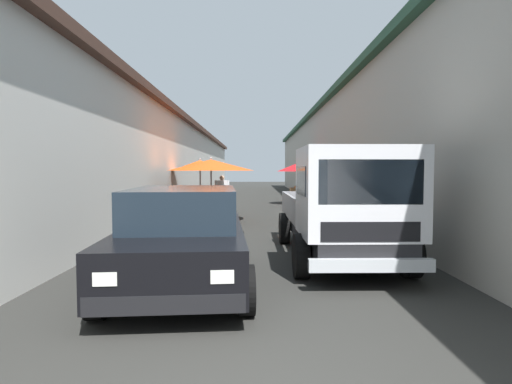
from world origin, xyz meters
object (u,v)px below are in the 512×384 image
at_px(fruit_stall_near_left, 211,171).
at_px(parked_scooter, 174,222).
at_px(fruit_stall_mid_lane, 298,172).
at_px(fruit_stall_near_right, 199,172).
at_px(hatchback_car, 184,236).
at_px(vendor_by_crates, 222,191).
at_px(delivery_truck, 346,209).

height_order(fruit_stall_near_left, parked_scooter, fruit_stall_near_left).
xyz_separation_m(fruit_stall_mid_lane, parked_scooter, (-10.30, 4.17, -1.18)).
height_order(fruit_stall_near_right, hatchback_car, fruit_stall_near_right).
relative_size(fruit_stall_mid_lane, vendor_by_crates, 1.44).
bearing_deg(delivery_truck, parked_scooter, 51.30).
relative_size(fruit_stall_near_right, parked_scooter, 1.36).
xyz_separation_m(fruit_stall_mid_lane, delivery_truck, (-13.19, 0.56, -0.59)).
height_order(fruit_stall_near_right, vendor_by_crates, fruit_stall_near_right).
distance_m(fruit_stall_near_left, fruit_stall_mid_lane, 7.90).
xyz_separation_m(fruit_stall_near_right, vendor_by_crates, (0.97, -0.82, -0.81)).
bearing_deg(hatchback_car, delivery_truck, -68.73).
xyz_separation_m(hatchback_car, vendor_by_crates, (10.74, 0.30, 0.12)).
xyz_separation_m(fruit_stall_near_left, vendor_by_crates, (3.55, -0.07, -0.83)).
bearing_deg(fruit_stall_near_right, delivery_truck, -156.61).
distance_m(delivery_truck, parked_scooter, 4.66).
bearing_deg(fruit_stall_mid_lane, fruit_stall_near_left, 152.91).
height_order(fruit_stall_near_right, fruit_stall_mid_lane, fruit_stall_near_right).
xyz_separation_m(fruit_stall_near_right, fruit_stall_mid_lane, (4.45, -4.34, -0.03)).
distance_m(fruit_stall_near_right, delivery_truck, 9.54).
relative_size(fruit_stall_near_right, delivery_truck, 0.45).
height_order(fruit_stall_near_left, hatchback_car, fruit_stall_near_left).
bearing_deg(parked_scooter, fruit_stall_near_right, 1.69).
relative_size(fruit_stall_near_left, hatchback_car, 0.70).
distance_m(fruit_stall_near_left, delivery_truck, 6.89).
bearing_deg(fruit_stall_mid_lane, delivery_truck, 177.57).
bearing_deg(parked_scooter, fruit_stall_near_left, -9.92).
distance_m(fruit_stall_near_left, parked_scooter, 3.53).
height_order(hatchback_car, vendor_by_crates, vendor_by_crates).
bearing_deg(hatchback_car, fruit_stall_near_right, 6.52).
bearing_deg(parked_scooter, fruit_stall_mid_lane, -22.04).
bearing_deg(fruit_stall_near_left, fruit_stall_near_right, 16.02).
xyz_separation_m(fruit_stall_mid_lane, hatchback_car, (-14.22, 3.22, -0.89)).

